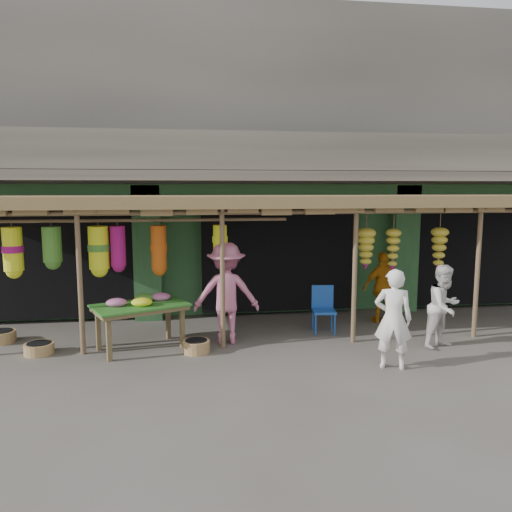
{
  "coord_description": "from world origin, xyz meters",
  "views": [
    {
      "loc": [
        -2.14,
        -9.13,
        2.94
      ],
      "look_at": [
        -0.72,
        1.0,
        1.54
      ],
      "focal_mm": 35.0,
      "sensor_mm": 36.0,
      "label": 1
    }
  ],
  "objects": [
    {
      "name": "ground",
      "position": [
        0.0,
        0.0,
        0.0
      ],
      "size": [
        80.0,
        80.0,
        0.0
      ],
      "primitive_type": "plane",
      "color": "#514C47",
      "rests_on": "ground"
    },
    {
      "name": "awning",
      "position": [
        -0.17,
        0.8,
        2.58
      ],
      "size": [
        14.0,
        2.7,
        2.79
      ],
      "color": "brown",
      "rests_on": "ground"
    },
    {
      "name": "person_right",
      "position": [
        2.54,
        -0.75,
        0.78
      ],
      "size": [
        0.93,
        0.85,
        1.55
      ],
      "primitive_type": "imported",
      "rotation": [
        0.0,
        0.0,
        0.44
      ],
      "color": "silver",
      "rests_on": "ground"
    },
    {
      "name": "building",
      "position": [
        -0.0,
        4.87,
        3.37
      ],
      "size": [
        16.4,
        6.8,
        7.0
      ],
      "color": "gray",
      "rests_on": "ground"
    },
    {
      "name": "person_front",
      "position": [
        1.17,
        -1.63,
        0.83
      ],
      "size": [
        0.7,
        0.59,
        1.65
      ],
      "primitive_type": "imported",
      "rotation": [
        0.0,
        0.0,
        2.77
      ],
      "color": "white",
      "rests_on": "ground"
    },
    {
      "name": "person_shopper",
      "position": [
        -1.41,
        0.1,
        0.96
      ],
      "size": [
        1.3,
        0.81,
        1.92
      ],
      "primitive_type": "imported",
      "rotation": [
        0.0,
        0.0,
        3.06
      ],
      "color": "#BF6585",
      "rests_on": "ground"
    },
    {
      "name": "basket_left",
      "position": [
        -5.69,
        0.72,
        0.11
      ],
      "size": [
        0.59,
        0.59,
        0.22
      ],
      "primitive_type": "cylinder",
      "rotation": [
        0.0,
        0.0,
        0.12
      ],
      "color": "#906441",
      "rests_on": "ground"
    },
    {
      "name": "flower_table",
      "position": [
        -3.0,
        -0.03,
        0.79
      ],
      "size": [
        1.88,
        1.54,
        0.98
      ],
      "rotation": [
        0.0,
        0.0,
        0.42
      ],
      "color": "brown",
      "rests_on": "ground"
    },
    {
      "name": "blue_chair",
      "position": [
        0.62,
        0.57,
        0.53
      ],
      "size": [
        0.5,
        0.51,
        0.95
      ],
      "rotation": [
        0.0,
        0.0,
        -0.11
      ],
      "color": "#1B4EB0",
      "rests_on": "ground"
    },
    {
      "name": "basket_right",
      "position": [
        -2.0,
        -0.41,
        0.11
      ],
      "size": [
        0.61,
        0.61,
        0.22
      ],
      "primitive_type": "cylinder",
      "rotation": [
        0.0,
        0.0,
        0.29
      ],
      "color": "#A3714C",
      "rests_on": "ground"
    },
    {
      "name": "person_vendor",
      "position": [
        2.11,
        1.09,
        0.78
      ],
      "size": [
        0.94,
        0.44,
        1.57
      ],
      "primitive_type": "imported",
      "rotation": [
        0.0,
        0.0,
        3.2
      ],
      "color": "#C47512",
      "rests_on": "ground"
    },
    {
      "name": "basket_mid",
      "position": [
        -4.78,
        -0.1,
        0.1
      ],
      "size": [
        0.62,
        0.62,
        0.2
      ],
      "primitive_type": "cylinder",
      "rotation": [
        0.0,
        0.0,
        -0.23
      ],
      "color": "olive",
      "rests_on": "ground"
    }
  ]
}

